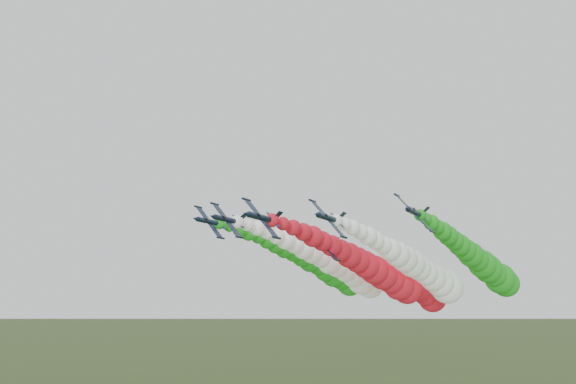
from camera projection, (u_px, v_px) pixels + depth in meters
The scene contains 6 objects.
jet_lead at pixel (376, 271), 125.05m from camera, with size 13.21×66.90×17.43m.
jet_inner_left at pixel (340, 268), 138.77m from camera, with size 13.36×67.04×17.58m.
jet_inner_right at pixel (422, 270), 130.46m from camera, with size 13.76×67.44×17.98m.
jet_outer_left at pixel (321, 267), 147.38m from camera, with size 13.49×67.17×17.71m.
jet_outer_right at pixel (484, 265), 130.08m from camera, with size 13.08×66.77×17.30m.
jet_trail at pixel (409, 284), 145.72m from camera, with size 13.59×67.28×17.81m.
Camera 1 is at (41.27, -91.95, 28.76)m, focal length 35.00 mm.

